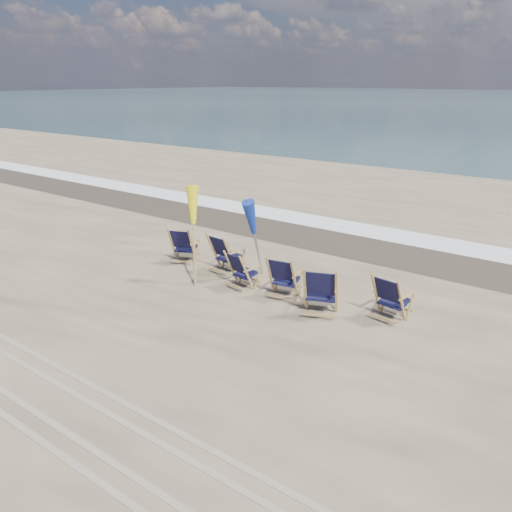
{
  "coord_description": "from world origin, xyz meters",
  "views": [
    {
      "loc": [
        6.02,
        -6.11,
        4.55
      ],
      "look_at": [
        0.0,
        2.2,
        0.9
      ],
      "focal_mm": 35.0,
      "sensor_mm": 36.0,
      "label": 1
    }
  ],
  "objects_px": {
    "beach_chair_1": "(230,256)",
    "umbrella_blue": "(256,216)",
    "beach_chair_4": "(336,294)",
    "beach_chair_5": "(401,302)",
    "umbrella_yellow": "(193,211)",
    "beach_chair_3": "(294,280)",
    "beach_chair_0": "(192,246)",
    "beach_chair_2": "(246,273)"
  },
  "relations": [
    {
      "from": "beach_chair_1",
      "to": "beach_chair_3",
      "type": "xyz_separation_m",
      "value": [
        2.01,
        -0.32,
        -0.02
      ]
    },
    {
      "from": "beach_chair_0",
      "to": "beach_chair_2",
      "type": "relative_size",
      "value": 1.09
    },
    {
      "from": "beach_chair_5",
      "to": "beach_chair_3",
      "type": "bearing_deg",
      "value": 14.08
    },
    {
      "from": "beach_chair_3",
      "to": "umbrella_blue",
      "type": "bearing_deg",
      "value": -32.93
    },
    {
      "from": "beach_chair_1",
      "to": "umbrella_blue",
      "type": "xyz_separation_m",
      "value": [
        0.57,
        0.29,
        1.04
      ]
    },
    {
      "from": "beach_chair_0",
      "to": "umbrella_yellow",
      "type": "relative_size",
      "value": 0.43
    },
    {
      "from": "beach_chair_2",
      "to": "beach_chair_5",
      "type": "xyz_separation_m",
      "value": [
        3.39,
        0.46,
        0.04
      ]
    },
    {
      "from": "beach_chair_0",
      "to": "umbrella_blue",
      "type": "xyz_separation_m",
      "value": [
        1.88,
        0.21,
        1.06
      ]
    },
    {
      "from": "beach_chair_3",
      "to": "umbrella_yellow",
      "type": "bearing_deg",
      "value": 2.27
    },
    {
      "from": "beach_chair_0",
      "to": "beach_chair_1",
      "type": "xyz_separation_m",
      "value": [
        1.32,
        -0.08,
        0.02
      ]
    },
    {
      "from": "beach_chair_4",
      "to": "beach_chair_5",
      "type": "xyz_separation_m",
      "value": [
        1.15,
        0.47,
        -0.05
      ]
    },
    {
      "from": "umbrella_yellow",
      "to": "umbrella_blue",
      "type": "bearing_deg",
      "value": 50.39
    },
    {
      "from": "beach_chair_0",
      "to": "umbrella_yellow",
      "type": "bearing_deg",
      "value": 115.3
    },
    {
      "from": "beach_chair_1",
      "to": "umbrella_blue",
      "type": "distance_m",
      "value": 1.21
    },
    {
      "from": "beach_chair_4",
      "to": "umbrella_yellow",
      "type": "height_order",
      "value": "umbrella_yellow"
    },
    {
      "from": "umbrella_yellow",
      "to": "beach_chair_5",
      "type": "bearing_deg",
      "value": 9.42
    },
    {
      "from": "beach_chair_0",
      "to": "umbrella_blue",
      "type": "relative_size",
      "value": 0.48
    },
    {
      "from": "beach_chair_3",
      "to": "beach_chair_5",
      "type": "bearing_deg",
      "value": 175.91
    },
    {
      "from": "beach_chair_1",
      "to": "beach_chair_5",
      "type": "height_order",
      "value": "beach_chair_1"
    },
    {
      "from": "umbrella_blue",
      "to": "umbrella_yellow",
      "type": "bearing_deg",
      "value": -129.61
    },
    {
      "from": "beach_chair_3",
      "to": "umbrella_yellow",
      "type": "relative_size",
      "value": 0.44
    },
    {
      "from": "beach_chair_2",
      "to": "umbrella_blue",
      "type": "height_order",
      "value": "umbrella_blue"
    },
    {
      "from": "beach_chair_2",
      "to": "beach_chair_5",
      "type": "relative_size",
      "value": 0.91
    },
    {
      "from": "beach_chair_4",
      "to": "beach_chair_2",
      "type": "bearing_deg",
      "value": -21.35
    },
    {
      "from": "beach_chair_5",
      "to": "umbrella_blue",
      "type": "distance_m",
      "value": 3.87
    },
    {
      "from": "beach_chair_0",
      "to": "beach_chair_2",
      "type": "xyz_separation_m",
      "value": [
        2.2,
        -0.61,
        -0.04
      ]
    },
    {
      "from": "beach_chair_4",
      "to": "umbrella_blue",
      "type": "bearing_deg",
      "value": -39.04
    },
    {
      "from": "beach_chair_0",
      "to": "beach_chair_3",
      "type": "height_order",
      "value": "beach_chair_3"
    },
    {
      "from": "beach_chair_1",
      "to": "umbrella_blue",
      "type": "bearing_deg",
      "value": -147.44
    },
    {
      "from": "beach_chair_2",
      "to": "beach_chair_4",
      "type": "xyz_separation_m",
      "value": [
        2.24,
        -0.01,
        0.1
      ]
    },
    {
      "from": "beach_chair_0",
      "to": "beach_chair_1",
      "type": "relative_size",
      "value": 0.96
    },
    {
      "from": "beach_chair_2",
      "to": "beach_chair_3",
      "type": "height_order",
      "value": "beach_chair_3"
    },
    {
      "from": "beach_chair_1",
      "to": "beach_chair_0",
      "type": "bearing_deg",
      "value": 2.52
    },
    {
      "from": "beach_chair_2",
      "to": "beach_chair_3",
      "type": "bearing_deg",
      "value": -159.95
    },
    {
      "from": "beach_chair_1",
      "to": "umbrella_yellow",
      "type": "height_order",
      "value": "umbrella_yellow"
    },
    {
      "from": "beach_chair_0",
      "to": "beach_chair_3",
      "type": "relative_size",
      "value": 0.99
    },
    {
      "from": "beach_chair_0",
      "to": "beach_chair_2",
      "type": "distance_m",
      "value": 2.28
    },
    {
      "from": "umbrella_yellow",
      "to": "umbrella_blue",
      "type": "distance_m",
      "value": 1.48
    },
    {
      "from": "beach_chair_0",
      "to": "beach_chair_3",
      "type": "bearing_deg",
      "value": 152.7
    },
    {
      "from": "beach_chair_5",
      "to": "umbrella_blue",
      "type": "bearing_deg",
      "value": 2.42
    },
    {
      "from": "beach_chair_2",
      "to": "beach_chair_3",
      "type": "xyz_separation_m",
      "value": [
        1.12,
        0.22,
        0.05
      ]
    },
    {
      "from": "beach_chair_5",
      "to": "umbrella_yellow",
      "type": "height_order",
      "value": "umbrella_yellow"
    }
  ]
}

